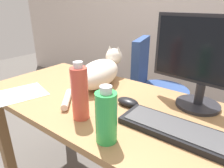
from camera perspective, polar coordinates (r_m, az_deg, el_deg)
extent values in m
cube|color=#9E7247|center=(1.00, -1.06, -5.76)|extent=(1.43, 0.65, 0.03)
cube|color=olive|center=(1.52, -28.39, -13.88)|extent=(0.06, 0.06, 0.69)
cube|color=olive|center=(1.75, -12.75, -6.74)|extent=(0.06, 0.06, 0.69)
cylinder|color=black|center=(1.94, 12.55, -15.06)|extent=(0.48, 0.48, 0.04)
cylinder|color=black|center=(1.82, 13.09, -9.78)|extent=(0.06, 0.06, 0.46)
cylinder|color=navy|center=(1.70, 13.84, -2.31)|extent=(0.44, 0.44, 0.06)
cube|color=navy|center=(1.65, 8.13, 5.93)|extent=(0.15, 0.36, 0.40)
cylinder|color=#232328|center=(1.03, 23.20, -5.44)|extent=(0.20, 0.20, 0.01)
cylinder|color=#232328|center=(1.01, 23.68, -2.53)|extent=(0.04, 0.04, 0.10)
cube|color=#232328|center=(0.95, 25.52, 8.52)|extent=(0.48, 0.07, 0.30)
cube|color=black|center=(0.94, 25.24, 8.40)|extent=(0.45, 0.05, 0.27)
cube|color=black|center=(0.80, 18.23, -12.53)|extent=(0.44, 0.15, 0.02)
cube|color=#444447|center=(0.80, 18.35, -11.70)|extent=(0.40, 0.12, 0.00)
ellipsoid|color=silver|center=(1.16, -3.74, 2.96)|extent=(0.25, 0.39, 0.15)
sphere|color=silver|center=(1.33, 0.56, 7.75)|extent=(0.11, 0.11, 0.11)
cone|color=silver|center=(1.33, -0.64, 9.96)|extent=(0.04, 0.04, 0.04)
cone|color=silver|center=(1.30, 1.80, 9.72)|extent=(0.04, 0.04, 0.04)
cylinder|color=silver|center=(1.00, -12.75, -4.24)|extent=(0.14, 0.16, 0.03)
ellipsoid|color=black|center=(0.96, 4.55, -5.10)|extent=(0.11, 0.06, 0.04)
cube|color=white|center=(1.18, -25.79, -2.77)|extent=(0.28, 0.34, 0.00)
cylinder|color=green|center=(0.69, -1.65, -9.59)|extent=(0.08, 0.08, 0.18)
cylinder|color=silver|center=(0.64, -1.75, -1.59)|extent=(0.04, 0.04, 0.02)
cylinder|color=#D84C3D|center=(0.82, -9.16, -2.79)|extent=(0.07, 0.07, 0.22)
cylinder|color=silver|center=(0.78, -9.70, 5.43)|extent=(0.04, 0.04, 0.02)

